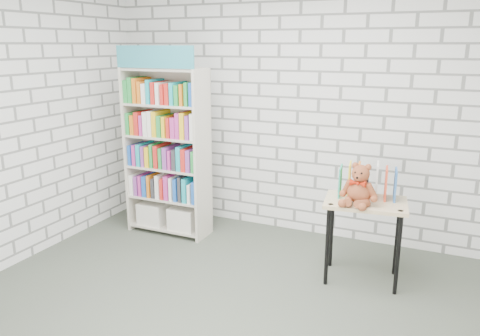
% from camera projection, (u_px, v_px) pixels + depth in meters
% --- Properties ---
extents(ground, '(4.50, 4.50, 0.00)m').
position_uv_depth(ground, '(218.00, 315.00, 3.77)').
color(ground, '#42493D').
rests_on(ground, ground).
extents(room_shell, '(4.52, 4.02, 2.81)m').
position_uv_depth(room_shell, '(214.00, 92.00, 3.31)').
color(room_shell, silver).
rests_on(room_shell, ground).
extents(bookshelf, '(0.94, 0.36, 2.10)m').
position_uv_depth(bookshelf, '(168.00, 151.00, 5.23)').
color(bookshelf, beige).
rests_on(bookshelf, ground).
extents(display_table, '(0.77, 0.58, 0.77)m').
position_uv_depth(display_table, '(365.00, 212.00, 4.19)').
color(display_table, tan).
rests_on(display_table, ground).
extents(table_books, '(0.52, 0.28, 0.30)m').
position_uv_depth(table_books, '(367.00, 181.00, 4.23)').
color(table_books, teal).
rests_on(table_books, display_table).
extents(teddy_bear, '(0.34, 0.32, 0.36)m').
position_uv_depth(teddy_bear, '(359.00, 188.00, 4.04)').
color(teddy_bear, brown).
rests_on(teddy_bear, display_table).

